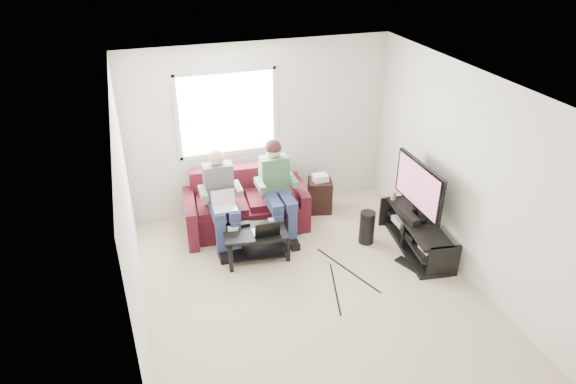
{
  "coord_description": "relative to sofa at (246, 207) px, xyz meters",
  "views": [
    {
      "loc": [
        -1.81,
        -4.75,
        4.14
      ],
      "look_at": [
        -0.1,
        0.6,
        1.08
      ],
      "focal_mm": 32.0,
      "sensor_mm": 36.0,
      "label": 1
    }
  ],
  "objects": [
    {
      "name": "wall_front",
      "position": [
        0.41,
        -3.95,
        0.99
      ],
      "size": [
        4.5,
        0.0,
        4.5
      ],
      "primitive_type": "plane",
      "rotation": [
        -1.57,
        0.0,
        0.0
      ],
      "color": "silver",
      "rests_on": "floor"
    },
    {
      "name": "sofa",
      "position": [
        0.0,
        0.0,
        0.0
      ],
      "size": [
        1.86,
        0.96,
        0.84
      ],
      "color": "#481220",
      "rests_on": "floor"
    },
    {
      "name": "console_white",
      "position": [
        2.11,
        -1.72,
        -0.04
      ],
      "size": [
        0.3,
        0.22,
        0.06
      ],
      "primitive_type": "cube",
      "color": "silver",
      "rests_on": "tv_stand"
    },
    {
      "name": "wall_right",
      "position": [
        2.41,
        -1.7,
        0.99
      ],
      "size": [
        0.0,
        4.5,
        4.5
      ],
      "primitive_type": "plane",
      "rotation": [
        1.57,
        0.0,
        -1.57
      ],
      "color": "silver",
      "rests_on": "floor"
    },
    {
      "name": "person_left",
      "position": [
        -0.4,
        -0.31,
        0.43
      ],
      "size": [
        0.4,
        0.71,
        1.35
      ],
      "color": "navy",
      "rests_on": "sofa"
    },
    {
      "name": "console_grey",
      "position": [
        2.11,
        -1.02,
        -0.03
      ],
      "size": [
        0.34,
        0.26,
        0.08
      ],
      "primitive_type": "cube",
      "color": "gray",
      "rests_on": "tv_stand"
    },
    {
      "name": "controller_a",
      "position": [
        -0.35,
        -0.71,
        0.13
      ],
      "size": [
        0.14,
        0.09,
        0.04
      ],
      "primitive_type": "cube",
      "rotation": [
        0.0,
        0.0,
        0.01
      ],
      "color": "silver",
      "rests_on": "coffee_table"
    },
    {
      "name": "floor",
      "position": [
        0.41,
        -1.7,
        -0.31
      ],
      "size": [
        4.5,
        4.5,
        0.0
      ],
      "primitive_type": "plane",
      "color": "#C7B39A",
      "rests_on": "ground"
    },
    {
      "name": "keyboard_floor",
      "position": [
        1.84,
        -1.68,
        -0.3
      ],
      "size": [
        0.3,
        0.47,
        0.02
      ],
      "primitive_type": "cube",
      "rotation": [
        0.0,
        0.0,
        0.37
      ],
      "color": "black",
      "rests_on": "floor"
    },
    {
      "name": "subwoofer",
      "position": [
        1.52,
        -0.96,
        -0.07
      ],
      "size": [
        0.21,
        0.21,
        0.49
      ],
      "primitive_type": "cylinder",
      "color": "black",
      "rests_on": "floor"
    },
    {
      "name": "controller_b",
      "position": [
        -0.17,
        -0.65,
        0.13
      ],
      "size": [
        0.14,
        0.09,
        0.04
      ],
      "primitive_type": "cube",
      "rotation": [
        0.0,
        0.0,
        -0.01
      ],
      "color": "black",
      "rests_on": "coffee_table"
    },
    {
      "name": "laptop_silver",
      "position": [
        -0.4,
        -0.53,
        0.4
      ],
      "size": [
        0.35,
        0.27,
        0.24
      ],
      "primitive_type": null,
      "rotation": [
        0.0,
        0.0,
        0.17
      ],
      "color": "silver",
      "rests_on": "person_left"
    },
    {
      "name": "laptop_black",
      "position": [
        0.05,
        -0.91,
        0.23
      ],
      "size": [
        0.36,
        0.27,
        0.24
      ],
      "primitive_type": null,
      "rotation": [
        0.0,
        0.0,
        -0.1
      ],
      "color": "black",
      "rests_on": "coffee_table"
    },
    {
      "name": "tv",
      "position": [
        2.1,
        -1.22,
        0.61
      ],
      "size": [
        0.12,
        1.1,
        0.81
      ],
      "color": "black",
      "rests_on": "tv_stand"
    },
    {
      "name": "ceiling",
      "position": [
        0.41,
        -1.7,
        2.29
      ],
      "size": [
        4.5,
        4.5,
        0.0
      ],
      "primitive_type": "plane",
      "rotation": [
        3.14,
        0.0,
        0.0
      ],
      "color": "white",
      "rests_on": "wall_back"
    },
    {
      "name": "drink_cup",
      "position": [
        2.06,
        -0.69,
        0.21
      ],
      "size": [
        0.08,
        0.08,
        0.12
      ],
      "primitive_type": "cylinder",
      "color": "#B1854C",
      "rests_on": "tv_stand"
    },
    {
      "name": "controller_c",
      "position": [
        0.23,
        -0.68,
        0.13
      ],
      "size": [
        0.14,
        0.09,
        0.04
      ],
      "primitive_type": "cube",
      "rotation": [
        0.0,
        0.0,
        -0.01
      ],
      "color": "gray",
      "rests_on": "coffee_table"
    },
    {
      "name": "person_right",
      "position": [
        0.4,
        -0.29,
        0.49
      ],
      "size": [
        0.4,
        0.71,
        1.39
      ],
      "color": "navy",
      "rests_on": "sofa"
    },
    {
      "name": "wall_left",
      "position": [
        -1.59,
        -1.7,
        0.99
      ],
      "size": [
        0.0,
        4.5,
        4.5
      ],
      "primitive_type": "plane",
      "rotation": [
        1.57,
        0.0,
        1.57
      ],
      "color": "silver",
      "rests_on": "floor"
    },
    {
      "name": "tv_stand",
      "position": [
        2.11,
        -1.32,
        -0.11
      ],
      "size": [
        0.61,
        1.45,
        0.46
      ],
      "color": "black",
      "rests_on": "floor"
    },
    {
      "name": "end_table",
      "position": [
        1.21,
        0.08,
        -0.03
      ],
      "size": [
        0.35,
        0.35,
        0.63
      ],
      "color": "black",
      "rests_on": "floor"
    },
    {
      "name": "console_black",
      "position": [
        2.11,
        -1.37,
        -0.03
      ],
      "size": [
        0.38,
        0.3,
        0.07
      ],
      "primitive_type": "cube",
      "color": "black",
      "rests_on": "tv_stand"
    },
    {
      "name": "soundbar",
      "position": [
        1.99,
        -1.22,
        0.2
      ],
      "size": [
        0.12,
        0.5,
        0.1
      ],
      "primitive_type": "cube",
      "color": "black",
      "rests_on": "tv_stand"
    },
    {
      "name": "wall_back",
      "position": [
        0.41,
        0.55,
        0.99
      ],
      "size": [
        4.5,
        0.0,
        4.5
      ],
      "primitive_type": "plane",
      "rotation": [
        1.57,
        0.0,
        0.0
      ],
      "color": "silver",
      "rests_on": "floor"
    },
    {
      "name": "window",
      "position": [
        -0.09,
        0.54,
        1.29
      ],
      "size": [
        1.48,
        0.04,
        1.28
      ],
      "color": "white",
      "rests_on": "wall_back"
    },
    {
      "name": "coffee_table",
      "position": [
        -0.07,
        -0.83,
        -0.01
      ],
      "size": [
        0.9,
        0.62,
        0.42
      ],
      "color": "black",
      "rests_on": "floor"
    }
  ]
}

